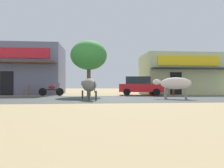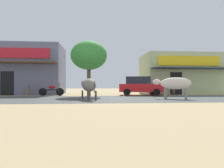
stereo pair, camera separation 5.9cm
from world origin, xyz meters
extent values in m
plane|color=tan|center=(0.00, 0.00, 0.00)|extent=(80.00, 80.00, 0.00)
cube|color=#444745|center=(0.00, 0.00, 0.00)|extent=(72.00, 6.77, 0.00)
cube|color=slate|center=(-8.13, 7.36, 2.38)|extent=(7.34, 4.61, 4.76)
cube|color=red|center=(-8.13, 4.99, 3.71)|extent=(5.87, 0.10, 0.90)
cube|color=brown|center=(-8.13, 4.60, 2.85)|extent=(7.05, 0.90, 0.12)
cube|color=black|center=(-8.85, 5.02, 1.05)|extent=(1.10, 0.06, 2.10)
cube|color=#B5C38C|center=(7.61, 7.36, 2.04)|extent=(7.52, 4.61, 4.08)
cube|color=yellow|center=(7.61, 4.99, 3.18)|extent=(6.02, 0.10, 0.90)
cube|color=#262D38|center=(7.61, 4.60, 2.45)|extent=(7.22, 0.90, 0.12)
cube|color=black|center=(6.36, 5.02, 1.05)|extent=(1.10, 0.06, 2.10)
cylinder|color=brown|center=(-1.71, 3.23, 1.18)|extent=(0.30, 0.30, 2.36)
ellipsoid|color=#378B38|center=(-1.71, 3.23, 3.31)|extent=(2.94, 2.94, 2.35)
cube|color=red|center=(2.89, 4.36, 0.65)|extent=(4.09, 2.48, 0.70)
cube|color=#1E2328|center=(2.61, 4.42, 1.32)|extent=(2.38, 1.99, 0.64)
cylinder|color=black|center=(4.29, 4.96, 0.30)|extent=(0.62, 0.30, 0.60)
cylinder|color=black|center=(3.93, 3.26, 0.30)|extent=(0.62, 0.30, 0.60)
cylinder|color=black|center=(1.85, 5.47, 0.30)|extent=(0.62, 0.30, 0.60)
cylinder|color=black|center=(1.50, 3.77, 0.30)|extent=(0.62, 0.30, 0.60)
cylinder|color=black|center=(-4.15, 4.02, 0.33)|extent=(0.66, 0.11, 0.65)
cylinder|color=black|center=(-5.57, 4.08, 0.33)|extent=(0.66, 0.11, 0.65)
cylinder|color=black|center=(-4.86, 4.05, 0.51)|extent=(1.42, 0.16, 0.10)
ellipsoid|color=#A51419|center=(-4.81, 4.04, 0.73)|extent=(0.57, 0.26, 0.28)
cylinder|color=black|center=(-4.22, 4.02, 0.78)|extent=(0.06, 0.06, 0.60)
ellipsoid|color=slate|center=(-1.60, -0.87, 0.90)|extent=(1.26, 2.27, 0.80)
ellipsoid|color=slate|center=(-2.00, 0.40, 1.00)|extent=(0.44, 0.62, 0.36)
cone|color=beige|center=(-2.11, 0.42, 1.18)|extent=(0.06, 0.06, 0.12)
cone|color=beige|center=(-1.92, 0.48, 1.18)|extent=(0.06, 0.06, 0.12)
cylinder|color=#48453F|center=(-2.02, -0.27, 0.28)|extent=(0.11, 0.11, 0.56)
cylinder|color=#48453F|center=(-1.60, -0.13, 0.28)|extent=(0.11, 0.11, 0.56)
cylinder|color=#48453F|center=(-1.60, -1.62, 0.28)|extent=(0.11, 0.11, 0.56)
cylinder|color=#48453F|center=(-1.18, -1.48, 0.28)|extent=(0.11, 0.11, 0.56)
cylinder|color=#48453F|center=(-1.26, -1.96, 0.80)|extent=(0.05, 0.05, 0.64)
ellipsoid|color=beige|center=(3.96, -0.60, 1.01)|extent=(1.98, 1.50, 0.77)
ellipsoid|color=beige|center=(2.91, 0.01, 1.11)|extent=(0.62, 0.52, 0.36)
cone|color=beige|center=(2.81, -0.05, 1.29)|extent=(0.06, 0.06, 0.12)
cone|color=beige|center=(2.91, 0.12, 1.29)|extent=(0.06, 0.06, 0.12)
cylinder|color=gray|center=(3.31, -0.47, 0.34)|extent=(0.11, 0.11, 0.68)
cylinder|color=gray|center=(3.52, -0.10, 0.34)|extent=(0.11, 0.11, 0.68)
cylinder|color=gray|center=(4.40, -1.10, 0.34)|extent=(0.11, 0.11, 0.68)
cylinder|color=gray|center=(4.61, -0.74, 0.34)|extent=(0.11, 0.11, 0.68)
cylinder|color=gray|center=(4.84, -1.11, 0.91)|extent=(0.05, 0.05, 0.62)
cylinder|color=brown|center=(5.71, 4.16, 0.40)|extent=(0.14, 0.14, 0.80)
cylinder|color=brown|center=(5.71, 3.98, 0.40)|extent=(0.14, 0.14, 0.80)
cube|color=#265999|center=(5.71, 4.07, 1.08)|extent=(0.31, 0.43, 0.56)
sphere|color=tan|center=(5.71, 4.07, 1.47)|extent=(0.22, 0.22, 0.22)
cylinder|color=#265999|center=(5.71, 4.33, 1.11)|extent=(0.09, 0.09, 0.51)
cylinder|color=#265999|center=(5.71, 3.81, 1.11)|extent=(0.09, 0.09, 0.51)
cube|color=brown|center=(-7.00, 4.38, 0.45)|extent=(0.52, 0.52, 0.05)
cube|color=brown|center=(-6.80, 4.42, 0.70)|extent=(0.13, 0.44, 0.44)
cylinder|color=brown|center=(-7.13, 4.17, 0.21)|extent=(0.04, 0.04, 0.43)
cylinder|color=brown|center=(-7.21, 4.51, 0.21)|extent=(0.04, 0.04, 0.43)
cylinder|color=brown|center=(-6.79, 4.25, 0.21)|extent=(0.04, 0.04, 0.43)
cylinder|color=brown|center=(-6.86, 4.59, 0.21)|extent=(0.04, 0.04, 0.43)
camera|label=1|loc=(-1.31, -13.16, 0.90)|focal=32.21mm
camera|label=2|loc=(-1.25, -13.16, 0.90)|focal=32.21mm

